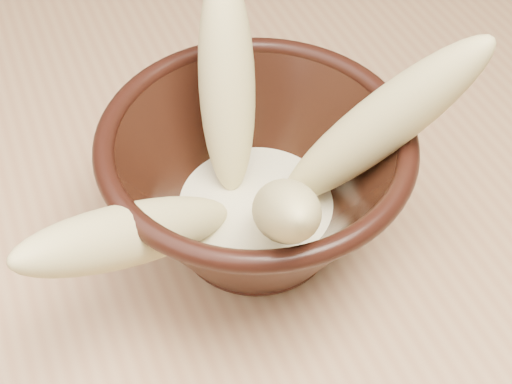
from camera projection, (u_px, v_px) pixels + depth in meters
table at (309, 133)px, 0.69m from camera, size 1.20×0.80×0.75m
bowl at (256, 183)px, 0.46m from camera, size 0.20×0.20×0.11m
milk_puddle at (256, 209)px, 0.48m from camera, size 0.11×0.11×0.02m
banana_upright at (227, 85)px, 0.45m from camera, size 0.06×0.10×0.15m
banana_left at (135, 233)px, 0.40m from camera, size 0.16×0.10×0.12m
banana_right at (377, 127)px, 0.43m from camera, size 0.13×0.10×0.16m
banana_front at (285, 211)px, 0.40m from camera, size 0.07×0.13×0.13m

